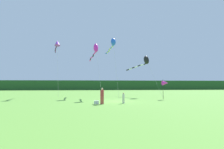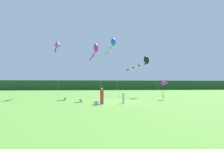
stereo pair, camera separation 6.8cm
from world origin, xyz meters
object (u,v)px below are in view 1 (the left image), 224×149
(kite_black, at_px, (145,61))
(kite_magenta, at_px, (95,49))
(banner_flag_pole, at_px, (165,83))
(kite_purple, at_px, (57,44))
(person_adult, at_px, (102,95))
(cooler_box, at_px, (96,102))
(kite_blue, at_px, (113,43))
(person_child, at_px, (123,97))

(kite_black, height_order, kite_magenta, kite_magenta)
(banner_flag_pole, relative_size, kite_purple, 0.29)
(person_adult, xyz_separation_m, kite_magenta, (-0.91, 10.94, 7.49))
(kite_magenta, bearing_deg, kite_black, 0.17)
(person_adult, xyz_separation_m, cooler_box, (-0.61, 0.19, -0.81))
(banner_flag_pole, bearing_deg, kite_blue, 152.03)
(kite_purple, height_order, kite_blue, kite_purple)
(banner_flag_pole, relative_size, kite_black, 0.38)
(banner_flag_pole, xyz_separation_m, kite_purple, (-17.08, 6.22, 7.03))
(kite_blue, bearing_deg, cooler_box, -106.74)
(kite_purple, xyz_separation_m, kite_blue, (9.73, -2.31, -0.26))
(cooler_box, height_order, kite_purple, kite_purple)
(kite_black, bearing_deg, kite_purple, 178.98)
(banner_flag_pole, distance_m, kite_blue, 10.73)
(kite_blue, bearing_deg, kite_black, 18.28)
(kite_black, bearing_deg, person_child, -118.71)
(kite_purple, distance_m, kite_blue, 10.00)
(kite_magenta, height_order, kite_purple, kite_purple)
(kite_magenta, xyz_separation_m, kite_purple, (-6.79, 0.31, 0.89))
(cooler_box, distance_m, kite_blue, 12.78)
(kite_black, relative_size, kite_magenta, 0.78)
(kite_black, distance_m, kite_magenta, 9.30)
(banner_flag_pole, distance_m, kite_black, 7.34)
(person_adult, bearing_deg, cooler_box, 162.86)
(banner_flag_pole, bearing_deg, kite_black, 101.44)
(cooler_box, bearing_deg, banner_flag_pole, 25.89)
(person_child, bearing_deg, person_adult, -168.19)
(kite_magenta, bearing_deg, cooler_box, -88.40)
(kite_purple, bearing_deg, kite_magenta, -2.62)
(person_child, distance_m, kite_purple, 17.14)
(cooler_box, bearing_deg, person_adult, -17.14)
(person_adult, xyz_separation_m, kite_blue, (2.02, 8.94, 8.12))
(person_adult, height_order, person_child, person_adult)
(person_child, height_order, kite_blue, kite_blue)
(person_adult, xyz_separation_m, kite_black, (8.17, 10.97, 5.49))
(kite_black, xyz_separation_m, kite_magenta, (-9.09, -0.03, 2.00))
(cooler_box, relative_size, banner_flag_pole, 0.18)
(person_child, relative_size, kite_black, 0.16)
(banner_flag_pole, height_order, kite_blue, kite_blue)
(kite_black, xyz_separation_m, kite_purple, (-15.88, 0.28, 2.89))
(banner_flag_pole, bearing_deg, kite_magenta, 150.13)
(kite_magenta, bearing_deg, kite_purple, 177.38)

